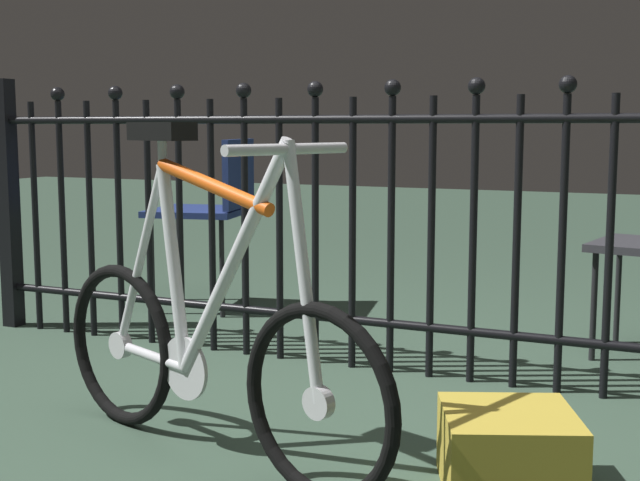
# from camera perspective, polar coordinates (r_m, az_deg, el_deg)

# --- Properties ---
(ground_plane) EXTENTS (20.00, 20.00, 0.00)m
(ground_plane) POSITION_cam_1_polar(r_m,az_deg,el_deg) (2.54, 0.42, -13.17)
(ground_plane) COLOR #354B3B
(iron_fence) EXTENTS (3.86, 0.07, 1.10)m
(iron_fence) POSITION_cam_1_polar(r_m,az_deg,el_deg) (3.12, 5.39, 1.31)
(iron_fence) COLOR black
(iron_fence) RESTS_ON ground
(bicycle) EXTENTS (1.25, 0.51, 0.91)m
(bicycle) POSITION_cam_1_polar(r_m,az_deg,el_deg) (2.36, -7.44, -6.63)
(bicycle) COLOR black
(bicycle) RESTS_ON ground
(chair_navy) EXTENTS (0.52, 0.52, 0.84)m
(chair_navy) POSITION_cam_1_polar(r_m,az_deg,el_deg) (4.27, -7.01, 2.50)
(chair_navy) COLOR black
(chair_navy) RESTS_ON ground
(display_crate) EXTENTS (0.42, 0.42, 0.20)m
(display_crate) POSITION_cam_1_polar(r_m,az_deg,el_deg) (2.25, 12.29, -13.39)
(display_crate) COLOR #B29933
(display_crate) RESTS_ON ground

